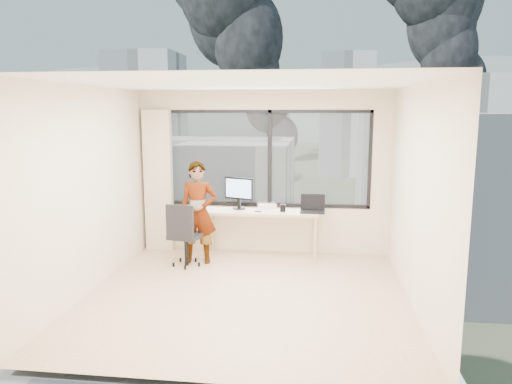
% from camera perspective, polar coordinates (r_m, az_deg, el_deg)
% --- Properties ---
extents(floor, '(4.00, 4.00, 0.01)m').
position_cam_1_polar(floor, '(6.23, -1.16, -12.05)').
color(floor, beige).
rests_on(floor, ground).
extents(ceiling, '(4.00, 4.00, 0.01)m').
position_cam_1_polar(ceiling, '(5.79, -1.25, 12.59)').
color(ceiling, white).
rests_on(ceiling, ground).
extents(wall_front, '(4.00, 0.01, 2.60)m').
position_cam_1_polar(wall_front, '(3.95, -5.38, -5.10)').
color(wall_front, beige).
rests_on(wall_front, ground).
extents(wall_left, '(0.01, 4.00, 2.60)m').
position_cam_1_polar(wall_left, '(6.47, -19.02, 0.20)').
color(wall_left, beige).
rests_on(wall_left, ground).
extents(wall_right, '(0.01, 4.00, 2.60)m').
position_cam_1_polar(wall_right, '(5.93, 18.30, -0.58)').
color(wall_right, beige).
rests_on(wall_right, ground).
extents(window_wall, '(3.30, 0.16, 1.55)m').
position_cam_1_polar(window_wall, '(7.81, 1.27, 3.93)').
color(window_wall, black).
rests_on(window_wall, ground).
extents(curtain, '(0.45, 0.14, 2.30)m').
position_cam_1_polar(curtain, '(8.11, -11.38, 1.28)').
color(curtain, beige).
rests_on(curtain, floor).
extents(desk, '(1.80, 0.60, 0.75)m').
position_cam_1_polar(desk, '(7.68, 0.61, -4.89)').
color(desk, tan).
rests_on(desk, floor).
extents(chair, '(0.58, 0.58, 0.97)m').
position_cam_1_polar(chair, '(7.30, -8.21, -4.86)').
color(chair, black).
rests_on(chair, floor).
extents(person, '(0.59, 0.42, 1.54)m').
position_cam_1_polar(person, '(7.36, -6.81, -2.42)').
color(person, '#2D2D33').
rests_on(person, floor).
extents(monitor, '(0.51, 0.28, 0.51)m').
position_cam_1_polar(monitor, '(7.67, -2.01, -0.11)').
color(monitor, black).
rests_on(monitor, desk).
extents(game_console, '(0.34, 0.32, 0.07)m').
position_cam_1_polar(game_console, '(7.83, 1.26, -1.54)').
color(game_console, white).
rests_on(game_console, desk).
extents(laptop, '(0.38, 0.40, 0.24)m').
position_cam_1_polar(laptop, '(7.46, 6.68, -1.48)').
color(laptop, black).
rests_on(laptop, desk).
extents(cellphone, '(0.11, 0.06, 0.01)m').
position_cam_1_polar(cellphone, '(7.48, 0.23, -2.29)').
color(cellphone, black).
rests_on(cellphone, desk).
extents(pen_cup, '(0.11, 0.11, 0.11)m').
position_cam_1_polar(pen_cup, '(7.50, 3.17, -1.88)').
color(pen_cup, black).
rests_on(pen_cup, desk).
extents(handbag, '(0.27, 0.20, 0.19)m').
position_cam_1_polar(handbag, '(7.68, 6.69, -1.36)').
color(handbag, '#0B4744').
rests_on(handbag, desk).
extents(exterior_ground, '(400.00, 400.00, 0.04)m').
position_cam_1_polar(exterior_ground, '(126.78, 6.63, 2.19)').
color(exterior_ground, '#515B3D').
rests_on(exterior_ground, ground).
extents(near_bldg_a, '(16.00, 12.00, 14.00)m').
position_cam_1_polar(near_bldg_a, '(38.21, -8.10, -4.55)').
color(near_bldg_a, beige).
rests_on(near_bldg_a, exterior_ground).
extents(near_bldg_b, '(14.00, 13.00, 16.00)m').
position_cam_1_polar(near_bldg_b, '(45.89, 21.02, -1.43)').
color(near_bldg_b, white).
rests_on(near_bldg_b, exterior_ground).
extents(far_tower_a, '(14.00, 14.00, 28.00)m').
position_cam_1_polar(far_tower_a, '(106.94, -12.65, 8.18)').
color(far_tower_a, silver).
rests_on(far_tower_a, exterior_ground).
extents(far_tower_b, '(13.00, 13.00, 30.00)m').
position_cam_1_polar(far_tower_b, '(125.94, 10.45, 8.90)').
color(far_tower_b, silver).
rests_on(far_tower_b, exterior_ground).
extents(far_tower_c, '(15.00, 15.00, 26.00)m').
position_cam_1_polar(far_tower_c, '(152.31, 24.14, 7.57)').
color(far_tower_c, silver).
rests_on(far_tower_c, exterior_ground).
extents(far_tower_d, '(16.00, 14.00, 22.00)m').
position_cam_1_polar(far_tower_d, '(167.27, -14.40, 7.53)').
color(far_tower_d, silver).
rests_on(far_tower_d, exterior_ground).
extents(hill_a, '(288.00, 216.00, 90.00)m').
position_cam_1_polar(hill_a, '(347.80, -13.37, 6.70)').
color(hill_a, slate).
rests_on(hill_a, exterior_ground).
extents(hill_b, '(300.00, 220.00, 96.00)m').
position_cam_1_polar(hill_b, '(340.88, 24.11, 6.07)').
color(hill_b, slate).
rests_on(hill_b, exterior_ground).
extents(tree_a, '(7.00, 7.00, 8.00)m').
position_cam_1_polar(tree_a, '(34.69, -23.07, -11.93)').
color(tree_a, '#224316').
rests_on(tree_a, exterior_ground).
extents(tree_b, '(7.60, 7.60, 9.00)m').
position_cam_1_polar(tree_b, '(26.69, 13.72, -16.89)').
color(tree_b, '#224316').
rests_on(tree_b, exterior_ground).
extents(smoke_plume_b, '(30.00, 18.00, 70.00)m').
position_cam_1_polar(smoke_plume_b, '(185.54, 25.05, 16.42)').
color(smoke_plume_b, black).
rests_on(smoke_plume_b, exterior_ground).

